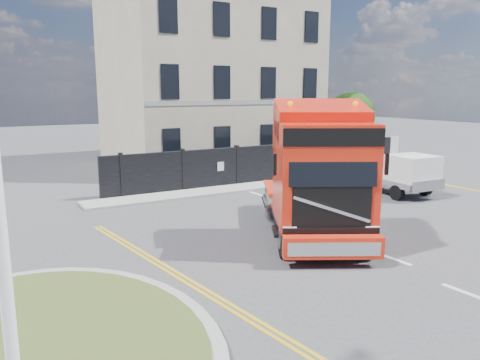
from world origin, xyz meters
TOP-DOWN VIEW (x-y plane):
  - ground at (0.00, 0.00)m, footprint 120.00×120.00m
  - traffic_island at (-7.00, -3.00)m, footprint 6.80×6.80m
  - hoarding_fence at (6.55, 9.00)m, footprint 18.80×0.25m
  - georgian_building at (6.00, 16.50)m, footprint 12.30×10.30m
  - tree at (14.38, 12.10)m, footprint 3.20×3.20m
  - pavement_far at (6.00, 8.10)m, footprint 20.00×1.60m
  - truck at (1.82, -0.22)m, footprint 5.92×7.78m
  - flatbed_pickup at (9.55, 3.09)m, footprint 2.16×4.83m

SIDE VIEW (x-z plane):
  - ground at x=0.00m, z-range 0.00..0.00m
  - pavement_far at x=6.00m, z-range 0.00..0.12m
  - traffic_island at x=-7.00m, z-range 0.00..0.16m
  - hoarding_fence at x=6.55m, z-range 0.00..2.00m
  - flatbed_pickup at x=9.55m, z-range 0.08..2.04m
  - truck at x=1.82m, z-range -0.23..4.19m
  - tree at x=14.38m, z-range 0.65..5.45m
  - georgian_building at x=6.00m, z-range -0.63..12.17m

